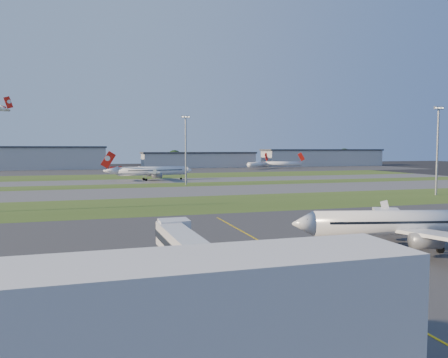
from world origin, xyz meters
name	(u,v)px	position (x,y,z in m)	size (l,w,h in m)	color
ground	(244,255)	(0.00, 0.00, 0.00)	(700.00, 700.00, 0.00)	black
apron_near	(244,255)	(0.00, 0.00, 0.01)	(300.00, 70.00, 0.01)	#333335
grass_strip_a	(173,205)	(0.00, 52.00, 0.01)	(300.00, 34.00, 0.01)	#36501A
taxiway_a	(154,192)	(0.00, 85.00, 0.01)	(300.00, 32.00, 0.01)	#515154
grass_strip_b	(145,186)	(0.00, 110.00, 0.01)	(300.00, 18.00, 0.01)	#36501A
taxiway_b	(139,181)	(0.00, 132.00, 0.01)	(300.00, 26.00, 0.01)	#515154
grass_strip_c	(132,176)	(0.00, 165.00, 0.01)	(300.00, 40.00, 0.01)	#36501A
apron_far	(124,171)	(0.00, 225.00, 0.01)	(400.00, 80.00, 0.01)	#333335
yellow_line	(280,253)	(5.00, 0.00, 0.00)	(0.25, 60.00, 0.02)	gold
terminal_fragment	(182,333)	(-14.00, -29.94, 3.98)	(26.00, 6.05, 8.00)	silver
jet_bridge	(196,259)	(-9.81, -15.24, 4.01)	(4.20, 26.90, 6.20)	silver
airliner_parked	(412,223)	(22.79, -3.47, 3.60)	(32.36, 27.14, 10.25)	white
airliner_taxiing	(152,171)	(5.87, 135.73, 3.98)	(36.31, 30.68, 11.33)	white
mini_jet_near	(258,164)	(87.27, 219.65, 3.28)	(22.21, 20.66, 9.48)	white
mini_jet_far	(283,164)	(107.43, 224.14, 3.28)	(28.39, 8.12, 9.48)	white
light_mast_centre	(186,145)	(15.00, 108.00, 14.81)	(3.20, 0.70, 25.80)	gray
light_mast_east	(438,145)	(78.00, 52.00, 14.81)	(3.20, 0.70, 25.80)	gray
hangar_west	(50,158)	(-45.00, 255.00, 7.64)	(71.40, 23.00, 15.20)	#A3A6AB
hangar_east	(199,160)	(55.00, 255.00, 5.64)	(81.60, 23.00, 11.20)	#A3A6AB
hangar_far_east	(322,157)	(155.00, 255.00, 6.64)	(96.90, 23.00, 13.20)	#A3A6AB
tree_mid_west	(90,160)	(-20.00, 266.00, 5.84)	(9.90, 9.90, 10.80)	black
tree_mid_east	(175,158)	(40.00, 269.00, 6.81)	(11.55, 11.55, 12.60)	black
tree_east	(269,158)	(115.00, 267.00, 6.16)	(10.45, 10.45, 11.40)	black
tree_far_east	(344,156)	(185.00, 271.00, 7.46)	(12.65, 12.65, 13.80)	black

